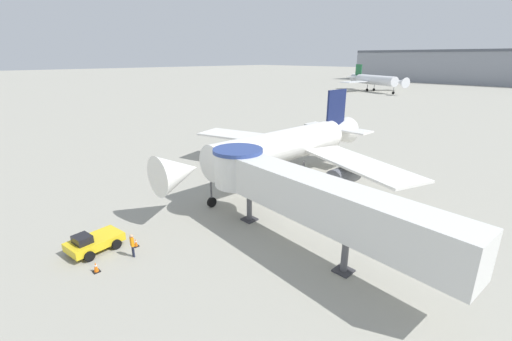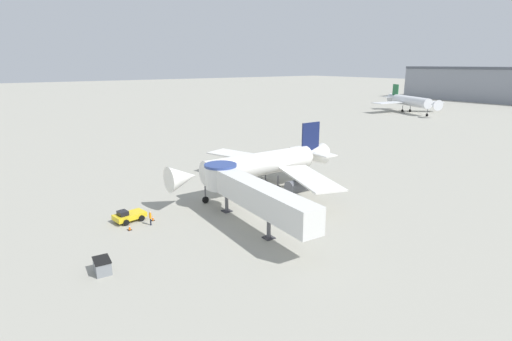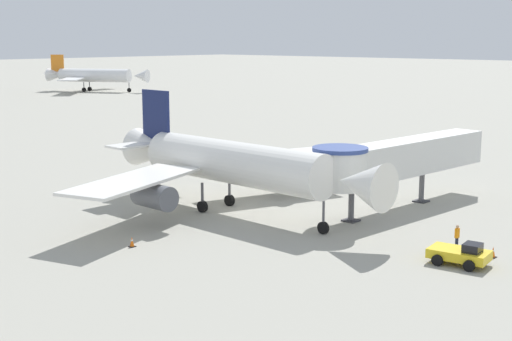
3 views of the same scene
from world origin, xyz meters
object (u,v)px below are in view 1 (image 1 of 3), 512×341
at_px(main_airplane, 284,147).
at_px(traffic_cone_near_nose, 136,243).
at_px(traffic_cone_port_wing, 206,161).
at_px(ground_crew_marshaller, 132,244).
at_px(traffic_cone_apron_front, 96,267).
at_px(background_jet_green_tail, 375,80).
at_px(jet_bridge, 297,191).
at_px(pushback_tug_yellow, 93,242).

bearing_deg(main_airplane, traffic_cone_near_nose, -83.91).
height_order(main_airplane, traffic_cone_near_nose, main_airplane).
distance_m(traffic_cone_port_wing, ground_crew_marshaller, 21.46).
bearing_deg(traffic_cone_apron_front, traffic_cone_near_nose, 109.67).
bearing_deg(main_airplane, background_jet_green_tail, 114.07).
xyz_separation_m(jet_bridge, ground_crew_marshaller, (-6.69, -9.04, -3.19)).
bearing_deg(traffic_cone_near_nose, main_airplane, 94.81).
xyz_separation_m(main_airplane, pushback_tug_yellow, (-0.08, -19.88, -3.27)).
relative_size(pushback_tug_yellow, traffic_cone_apron_front, 5.38).
relative_size(main_airplane, ground_crew_marshaller, 17.30).
distance_m(traffic_cone_near_nose, traffic_cone_port_wing, 20.18).
bearing_deg(main_airplane, traffic_cone_apron_front, -81.53).
relative_size(main_airplane, traffic_cone_near_nose, 47.42).
xyz_separation_m(jet_bridge, traffic_cone_apron_front, (-6.68, -11.53, -3.82)).
bearing_deg(traffic_cone_port_wing, traffic_cone_apron_front, -53.51).
xyz_separation_m(pushback_tug_yellow, traffic_cone_apron_front, (2.70, -0.88, -0.33)).
height_order(main_airplane, traffic_cone_port_wing, main_airplane).
xyz_separation_m(main_airplane, traffic_cone_near_nose, (1.48, -17.57, -3.64)).
xyz_separation_m(traffic_cone_port_wing, background_jet_green_tail, (-31.40, 103.55, 4.08)).
distance_m(jet_bridge, pushback_tug_yellow, 14.61).
bearing_deg(ground_crew_marshaller, pushback_tug_yellow, -143.89).
distance_m(traffic_cone_apron_front, background_jet_green_tail, 130.55).
bearing_deg(traffic_cone_apron_front, main_airplane, 97.20).
bearing_deg(background_jet_green_tail, jet_bridge, -130.46).
relative_size(traffic_cone_port_wing, ground_crew_marshaller, 0.41).
bearing_deg(background_jet_green_tail, traffic_cone_port_wing, -138.73).
relative_size(pushback_tug_yellow, background_jet_green_tail, 0.13).
relative_size(jet_bridge, traffic_cone_near_nose, 33.00).
bearing_deg(traffic_cone_port_wing, main_airplane, 9.80).
relative_size(main_airplane, jet_bridge, 1.44).
height_order(main_airplane, ground_crew_marshaller, main_airplane).
bearing_deg(ground_crew_marshaller, traffic_cone_port_wing, 135.72).
distance_m(pushback_tug_yellow, ground_crew_marshaller, 3.14).
xyz_separation_m(traffic_cone_apron_front, traffic_cone_near_nose, (-1.14, 3.20, -0.05)).
height_order(jet_bridge, traffic_cone_port_wing, jet_bridge).
bearing_deg(traffic_cone_near_nose, traffic_cone_apron_front, -70.33).
height_order(jet_bridge, ground_crew_marshaller, jet_bridge).
xyz_separation_m(jet_bridge, background_jet_green_tail, (-52.00, 110.83, 0.25)).
xyz_separation_m(pushback_tug_yellow, traffic_cone_port_wing, (-11.22, 17.93, -0.34)).
bearing_deg(pushback_tug_yellow, traffic_cone_near_nose, 48.16).
height_order(main_airplane, jet_bridge, main_airplane).
height_order(pushback_tug_yellow, traffic_cone_apron_front, pushback_tug_yellow).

